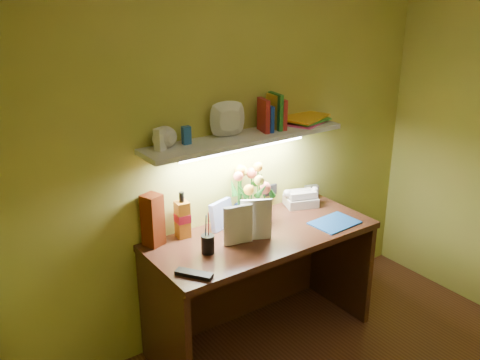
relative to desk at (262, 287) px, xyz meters
name	(u,v)px	position (x,y,z in m)	size (l,w,h in m)	color
desk	(262,287)	(0.00, 0.00, 0.00)	(1.40, 0.60, 0.75)	black
flower_bouquet	(250,195)	(0.04, 0.18, 0.56)	(0.23, 0.23, 0.36)	black
telephone	(301,197)	(0.46, 0.19, 0.44)	(0.21, 0.15, 0.12)	beige
desk_clock	(311,192)	(0.61, 0.24, 0.42)	(0.09, 0.05, 0.09)	#AAAAAE
whisky_bottle	(182,215)	(-0.41, 0.23, 0.52)	(0.08, 0.08, 0.28)	#A15A14
whisky_box	(153,220)	(-0.60, 0.24, 0.53)	(0.10, 0.10, 0.31)	#611F08
pen_cup	(208,238)	(-0.40, -0.02, 0.47)	(0.07, 0.07, 0.18)	black
art_card	(221,215)	(-0.16, 0.20, 0.46)	(0.17, 0.03, 0.17)	silver
tv_remote	(194,274)	(-0.59, -0.19, 0.39)	(0.05, 0.20, 0.02)	black
blue_folder	(335,223)	(0.45, -0.15, 0.38)	(0.28, 0.21, 0.01)	#2059A9
desk_book_a	(224,228)	(-0.28, -0.01, 0.49)	(0.18, 0.02, 0.24)	silver
desk_book_b	(240,220)	(-0.16, 0.00, 0.50)	(0.18, 0.02, 0.25)	white
wall_shelf	(246,132)	(0.01, 0.18, 0.96)	(1.32, 0.33, 0.25)	white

